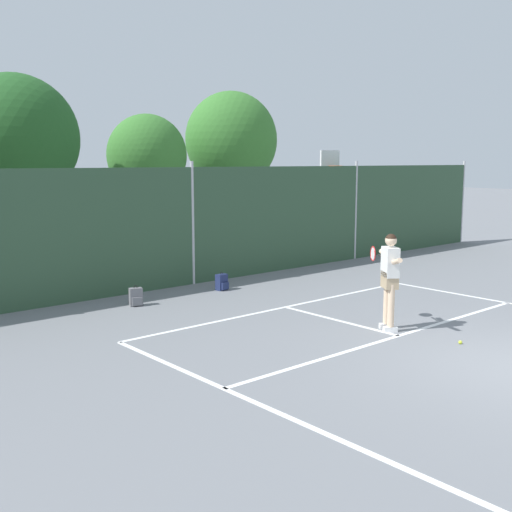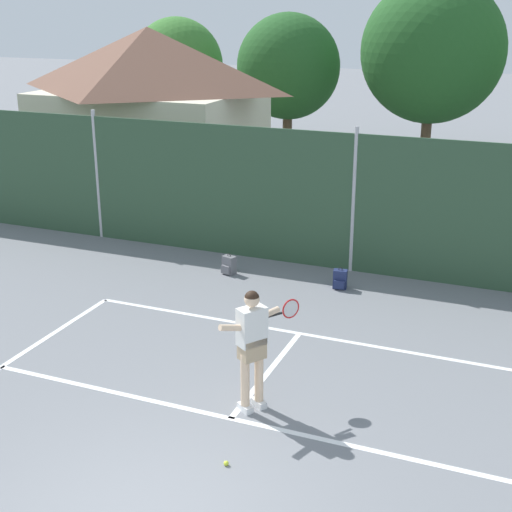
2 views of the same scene
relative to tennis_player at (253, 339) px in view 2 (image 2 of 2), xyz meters
The scene contains 8 objects.
court_markings 2.48m from the tennis_player, 94.61° to the right, with size 8.30×11.10×0.01m.
chainlink_fence 6.16m from the tennis_player, 91.67° to the left, with size 26.09×0.09×3.19m.
clubhouse_building 13.72m from the tennis_player, 125.75° to the left, with size 6.61×5.21×4.95m.
treeline_backdrop 17.62m from the tennis_player, 86.21° to the left, with size 24.74×4.42×6.60m.
tennis_player is the anchor object (origin of this frame).
tennis_ball 1.79m from the tennis_player, 81.42° to the right, with size 0.07×0.07×0.07m, color #CCE033.
backpack_grey 5.65m from the tennis_player, 117.78° to the left, with size 0.32×0.30×0.46m.
backpack_navy 5.10m from the tennis_player, 91.21° to the left, with size 0.30×0.27×0.46m.
Camera 2 is at (3.68, -5.61, 5.59)m, focal length 50.34 mm.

